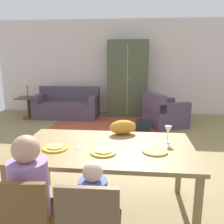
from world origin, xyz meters
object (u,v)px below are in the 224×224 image
Objects in this scene: dining_table at (106,152)px; armchair at (164,113)px; side_table at (29,105)px; plate_near_woman at (155,151)px; plate_near_child at (103,152)px; plate_near_man at (56,148)px; dining_chair_man at (24,223)px; armoire at (128,79)px; cat at (123,127)px; couch at (67,106)px; person_man at (32,206)px; handbag at (143,125)px; person_child at (94,219)px; wine_glass at (168,131)px; table_lamp at (27,81)px.

armchair reaches higher than dining_table.
plate_near_woman is at bearing -52.15° from side_table.
armchair is at bearing 75.36° from plate_near_child.
armchair reaches higher than side_table.
plate_near_man is 0.29× the size of dining_chair_man.
armoire reaches higher than dining_table.
dining_chair_man is 1.51m from cat.
side_table is at bearing 122.67° from plate_near_child.
dining_chair_man is 2.72× the size of cat.
plate_near_woman is at bearing 38.88° from dining_chair_man.
dining_chair_man is at bearing -108.25° from armchair.
plate_near_child is at bearing 55.62° from dining_chair_man.
dining_table is 4.51m from couch.
side_table is at bearing 114.70° from person_man.
person_child is at bearing -97.03° from handbag.
cat is at bearing 153.13° from wine_glass.
person_man is at bearing -104.38° from handbag.
cat reaches higher than plate_near_woman.
side_table is at bearing 119.53° from person_child.
dining_chair_man is at bearing -95.56° from armoire.
couch is (-1.13, 4.91, -0.21)m from person_man.
plate_near_man is at bearing -62.14° from table_lamp.
person_man is (-0.50, -0.54, -0.26)m from plate_near_child.
couch reaches higher than plate_near_child.
plate_near_man and plate_near_woman have the same top height.
handbag is at bearing 75.62° from person_man.
dining_table reaches higher than handbag.
armoire is 1.82m from handbag.
wine_glass reaches higher than person_child.
table_lamp reaches higher than couch.
wine_glass reaches higher than plate_near_child.
couch is at bearing 108.35° from person_child.
armchair is at bearing 84.59° from wine_glass.
plate_near_child is at bearing -98.19° from handbag.
cat is 1.00× the size of handbag.
plate_near_woman is 1.29m from dining_chair_man.
plate_near_child is 0.46× the size of table_lamp.
handbag is (0.96, 3.75, -0.38)m from person_man.
wine_glass reaches higher than handbag.
wine_glass is 0.21× the size of dining_chair_man.
handbag is (-0.19, 2.85, -0.76)m from wine_glass.
cat is 0.55× the size of side_table.
handbag is (-0.03, 3.13, -0.64)m from plate_near_woman.
plate_near_child is 4.89m from table_lamp.
person_man reaches higher than dining_table.
dining_table is 1.95× the size of person_child.
handbag is at bearing 73.10° from plate_near_man.
plate_near_woman is at bearing -84.43° from armoire.
plate_near_child is 4.74m from armoire.
couch is at bearing 14.38° from side_table.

